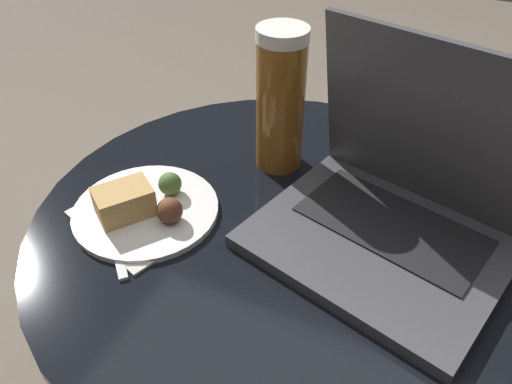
{
  "coord_description": "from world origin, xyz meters",
  "views": [
    {
      "loc": [
        0.2,
        -0.5,
        1.01
      ],
      "look_at": [
        -0.02,
        -0.04,
        0.6
      ],
      "focal_mm": 35.0,
      "sensor_mm": 36.0,
      "label": 1
    }
  ],
  "objects": [
    {
      "name": "snack_plate",
      "position": [
        -0.19,
        -0.07,
        0.55
      ],
      "size": [
        0.21,
        0.21,
        0.05
      ],
      "color": "white",
      "rests_on": "table"
    },
    {
      "name": "beer_glass",
      "position": [
        -0.06,
        0.13,
        0.65
      ],
      "size": [
        0.08,
        0.08,
        0.23
      ],
      "color": "brown",
      "rests_on": "table"
    },
    {
      "name": "table",
      "position": [
        0.0,
        0.0,
        0.37
      ],
      "size": [
        0.72,
        0.72,
        0.53
      ],
      "color": "black",
      "rests_on": "ground_plane"
    },
    {
      "name": "laptop",
      "position": [
        0.15,
        0.03,
        0.59
      ],
      "size": [
        0.38,
        0.34,
        0.27
      ],
      "color": "#47474C",
      "rests_on": "table"
    },
    {
      "name": "napkin",
      "position": [
        -0.19,
        -0.1,
        0.53
      ],
      "size": [
        0.21,
        0.17,
        0.0
      ],
      "color": "silver",
      "rests_on": "table"
    },
    {
      "name": "fork",
      "position": [
        -0.21,
        -0.12,
        0.53
      ],
      "size": [
        0.14,
        0.13,
        0.0
      ],
      "color": "silver",
      "rests_on": "table"
    }
  ]
}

